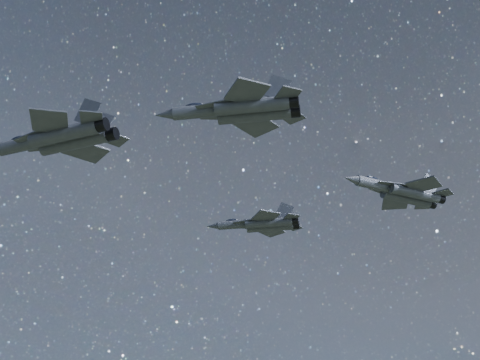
{
  "coord_description": "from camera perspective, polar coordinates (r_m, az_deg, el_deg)",
  "views": [
    {
      "loc": [
        1.73,
        -73.36,
        119.58
      ],
      "look_at": [
        3.8,
        2.09,
        158.62
      ],
      "focal_mm": 50.0,
      "sensor_mm": 36.0,
      "label": 1
    }
  ],
  "objects": [
    {
      "name": "jet_slot",
      "position": [
        92.66,
        13.7,
        -1.01
      ],
      "size": [
        15.9,
        10.46,
        4.08
      ],
      "rotation": [
        0.0,
        0.0,
        0.41
      ],
      "color": "#373A44"
    },
    {
      "name": "jet_right",
      "position": [
        68.56,
        0.1,
        6.04
      ],
      "size": [
        15.97,
        11.0,
        4.01
      ],
      "rotation": [
        0.0,
        0.0,
        -0.19
      ],
      "color": "#373A44"
    },
    {
      "name": "jet_lead",
      "position": [
        83.41,
        -15.18,
        3.47
      ],
      "size": [
        19.15,
        12.62,
        4.9
      ],
      "rotation": [
        0.0,
        0.0,
        -0.4
      ],
      "color": "#373A44"
    },
    {
      "name": "jet_left",
      "position": [
        103.3,
        1.87,
        -3.77
      ],
      "size": [
        15.3,
        10.52,
        3.84
      ],
      "rotation": [
        0.0,
        0.0,
        -0.2
      ],
      "color": "#373A44"
    }
  ]
}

